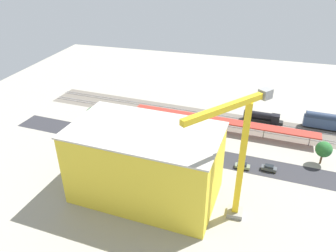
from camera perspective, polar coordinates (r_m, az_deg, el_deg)
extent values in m
plane|color=#9E998C|center=(103.71, 4.44, -3.40)|extent=(201.26, 201.26, 0.00)
cube|color=#665E54|center=(120.74, 6.38, 1.49)|extent=(126.46, 22.83, 0.01)
cube|color=#2D2D33|center=(99.96, 3.90, -4.75)|extent=(126.11, 17.93, 0.01)
cube|color=#9E9EA8|center=(123.90, 6.69, 2.32)|extent=(125.47, 9.07, 0.12)
cube|color=#9E9EA8|center=(122.63, 6.57, 2.03)|extent=(125.47, 9.07, 0.12)
cube|color=#9E9EA8|center=(118.70, 6.20, 1.09)|extent=(125.47, 9.07, 0.12)
cube|color=#9E9EA8|center=(117.44, 6.07, 0.77)|extent=(125.47, 9.07, 0.12)
cube|color=#A82D23|center=(111.20, 9.55, 0.97)|extent=(63.53, 8.73, 0.42)
cylinder|color=slate|center=(111.86, 23.90, -2.37)|extent=(0.30, 0.30, 3.69)
cylinder|color=slate|center=(111.10, 16.67, -1.17)|extent=(0.30, 0.30, 3.69)
cylinder|color=slate|center=(112.17, 9.47, 0.04)|extent=(0.30, 0.30, 3.69)
cylinder|color=slate|center=(115.01, 2.51, 1.21)|extent=(0.30, 0.30, 3.69)
cylinder|color=slate|center=(119.49, -4.02, 2.29)|extent=(0.30, 0.30, 3.69)
cube|color=black|center=(122.20, 16.53, 1.01)|extent=(14.21, 3.32, 1.00)
cylinder|color=black|center=(121.44, 15.97, 1.86)|extent=(11.37, 3.37, 2.58)
cube|color=black|center=(121.67, 18.54, 1.17)|extent=(3.06, 2.98, 3.33)
cylinder|color=black|center=(120.78, 14.18, 3.02)|extent=(0.70, 0.70, 1.40)
cube|color=black|center=(125.53, 27.20, -0.51)|extent=(17.87, 3.67, 0.60)
cube|color=#384C72|center=(124.64, 27.41, 0.31)|extent=(19.88, 4.41, 3.53)
cylinder|color=#273550|center=(123.79, 27.62, 1.13)|extent=(19.09, 4.36, 3.02)
cube|color=black|center=(96.57, 17.47, -7.49)|extent=(3.71, 2.02, 0.30)
cube|color=#474C51|center=(96.24, 17.52, -7.21)|extent=(4.39, 2.16, 0.86)
cube|color=#1E2328|center=(95.82, 17.58, -6.86)|extent=(2.52, 1.76, 0.62)
cube|color=black|center=(95.54, 13.08, -7.24)|extent=(3.58, 1.81, 0.30)
cube|color=gray|center=(95.23, 13.11, -6.98)|extent=(4.25, 1.90, 0.76)
cube|color=#1E2328|center=(94.83, 13.16, -6.64)|extent=(2.40, 1.63, 0.64)
cube|color=black|center=(95.59, 8.32, -6.69)|extent=(3.67, 2.14, 0.30)
cube|color=silver|center=(95.26, 8.34, -6.41)|extent=(4.34, 2.29, 0.83)
cube|color=#1E2328|center=(94.83, 8.37, -6.04)|extent=(2.50, 1.86, 0.70)
cube|color=black|center=(96.79, 4.31, -5.93)|extent=(4.07, 1.93, 0.30)
cube|color=navy|center=(96.50, 4.32, -5.68)|extent=(4.83, 2.05, 0.72)
cube|color=#1E2328|center=(96.13, 4.33, -5.36)|extent=(2.73, 1.72, 0.58)
cube|color=black|center=(97.90, -0.05, -5.38)|extent=(3.54, 2.09, 0.30)
cube|color=navy|center=(97.60, -0.05, -5.12)|extent=(4.19, 2.23, 0.77)
cube|color=#1E2328|center=(97.19, -0.05, -4.76)|extent=(2.41, 1.82, 0.69)
cube|color=black|center=(99.70, -3.58, -4.74)|extent=(3.91, 1.86, 0.30)
cube|color=#474C51|center=(99.37, -3.59, -4.46)|extent=(4.65, 1.97, 0.88)
cube|color=#1E2328|center=(98.96, -3.60, -4.10)|extent=(2.63, 1.65, 0.59)
cube|color=black|center=(102.07, -7.28, -4.06)|extent=(3.99, 1.83, 0.30)
cube|color=silver|center=(101.77, -7.30, -3.79)|extent=(4.74, 1.93, 0.81)
cube|color=#1E2328|center=(101.40, -7.32, -3.46)|extent=(2.67, 1.64, 0.57)
cube|color=black|center=(104.94, -11.24, -3.41)|extent=(3.80, 2.06, 0.30)
cube|color=silver|center=(104.67, -11.27, -3.18)|extent=(4.50, 2.20, 0.73)
cube|color=#1E2328|center=(104.30, -11.31, -2.85)|extent=(2.58, 1.79, 0.69)
cube|color=yellow|center=(79.22, -4.02, -6.73)|extent=(36.37, 22.42, 18.55)
cube|color=#B7B2A8|center=(74.09, -4.27, -0.78)|extent=(37.01, 23.07, 0.40)
cube|color=gray|center=(80.40, 11.79, -14.80)|extent=(3.60, 3.60, 1.20)
cube|color=yellow|center=(71.50, 12.92, -6.58)|extent=(1.40, 1.40, 29.45)
cube|color=yellow|center=(59.25, 10.01, 3.13)|extent=(13.24, 16.27, 1.20)
cube|color=gray|center=(67.31, 16.94, 5.53)|extent=(3.06, 3.12, 2.00)
cube|color=black|center=(100.75, -8.07, -4.54)|extent=(9.67, 3.25, 0.50)
cube|color=white|center=(99.33, -7.59, -3.85)|extent=(7.51, 3.23, 2.95)
cube|color=maroon|center=(101.65, -9.91, -3.40)|extent=(2.46, 2.62, 2.39)
cube|color=black|center=(100.87, -9.26, -4.60)|extent=(9.63, 2.81, 0.50)
cube|color=silver|center=(99.40, -8.78, -3.83)|extent=(7.45, 2.92, 3.20)
cube|color=silver|center=(101.74, -11.14, -3.56)|extent=(2.35, 2.60, 2.21)
cube|color=black|center=(99.00, -6.36, -5.08)|extent=(10.08, 3.48, 0.50)
cube|color=white|center=(97.62, -5.87, -4.39)|extent=(8.02, 3.47, 2.90)
cube|color=#334C8C|center=(99.91, -8.37, -3.88)|extent=(2.41, 2.77, 2.40)
cylinder|color=brown|center=(107.20, -5.64, -1.46)|extent=(0.46, 0.46, 2.65)
sphere|color=#2D7233|center=(105.66, -5.73, 0.00)|extent=(5.14, 5.14, 5.14)
cylinder|color=brown|center=(113.01, -11.21, 0.06)|extent=(0.55, 0.55, 3.54)
sphere|color=#38843D|center=(111.34, -11.38, 1.68)|extent=(5.26, 5.26, 5.26)
cylinder|color=brown|center=(104.25, 25.60, -5.27)|extent=(0.55, 0.55, 3.33)
sphere|color=#28662D|center=(102.59, 25.99, -3.75)|extent=(4.65, 4.65, 4.65)
cylinder|color=brown|center=(114.15, -12.77, 0.11)|extent=(0.51, 0.51, 3.25)
sphere|color=#28662D|center=(112.40, -12.98, 1.81)|extent=(6.26, 6.26, 6.26)
cylinder|color=brown|center=(102.50, 8.86, -3.06)|extent=(0.38, 0.38, 3.21)
sphere|color=#2D7233|center=(100.92, 8.99, -1.58)|extent=(4.18, 4.18, 4.18)
cylinder|color=brown|center=(105.58, -1.28, -1.78)|extent=(0.37, 0.37, 2.80)
sphere|color=#2D7233|center=(103.77, -1.30, -0.06)|extent=(6.38, 6.38, 6.38)
cylinder|color=#333333|center=(94.89, 2.76, -4.94)|extent=(0.16, 0.16, 5.01)
cube|color=black|center=(93.28, 2.81, -3.44)|extent=(0.36, 0.36, 0.90)
sphere|color=green|center=(93.48, 2.67, -3.57)|extent=(0.20, 0.20, 0.20)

